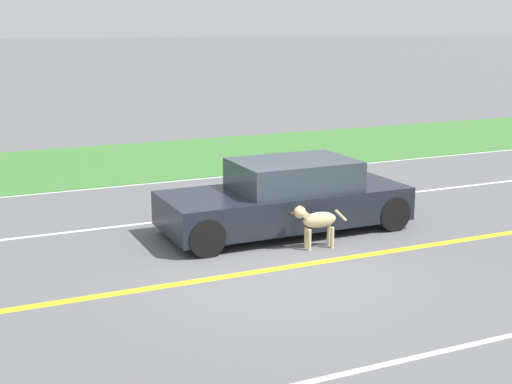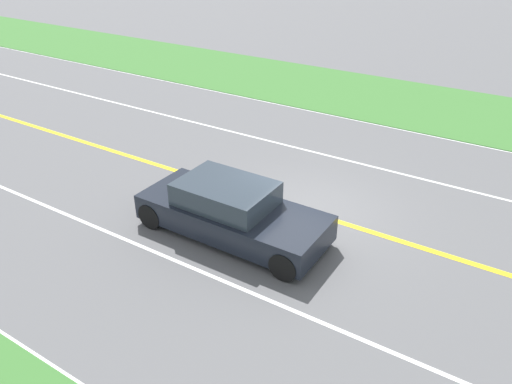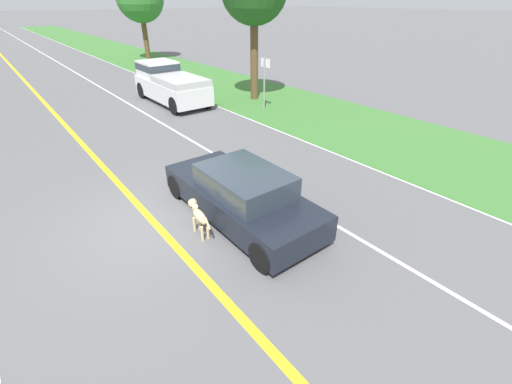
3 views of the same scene
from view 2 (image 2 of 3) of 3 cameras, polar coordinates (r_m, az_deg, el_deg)
name	(u,v)px [view 2 (image 2 of 3)]	position (r m, az deg, el deg)	size (l,w,h in m)	color
ground_plane	(308,212)	(13.24, 5.99, -2.32)	(400.00, 400.00, 0.00)	#5B5B5E
centre_divider_line	(308,212)	(13.24, 5.99, -2.30)	(0.18, 160.00, 0.01)	yellow
lane_edge_line_left	(395,128)	(19.17, 15.64, 7.05)	(0.14, 160.00, 0.01)	white
lane_dash_same_dir	(233,285)	(10.77, -2.67, -10.56)	(0.10, 160.00, 0.01)	white
lane_dash_oncoming	(359,163)	(16.10, 11.68, 3.24)	(0.10, 160.00, 0.01)	white
grass_verge_left	(419,105)	(21.90, 18.16, 9.46)	(6.00, 160.00, 0.03)	#3D7533
ego_car	(231,211)	(12.00, -2.86, -2.22)	(1.88, 4.66, 1.36)	black
dog	(259,195)	(12.91, 0.39, -0.40)	(0.27, 1.10, 0.81)	#D1B784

